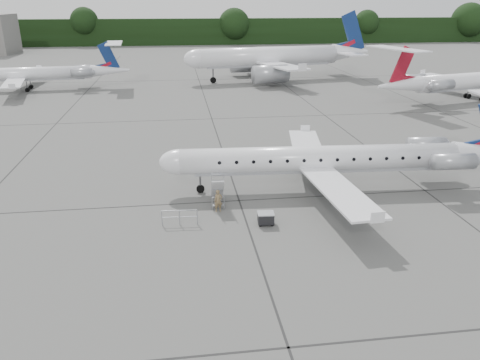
{
  "coord_description": "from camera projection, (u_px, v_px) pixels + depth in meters",
  "views": [
    {
      "loc": [
        -7.3,
        -26.93,
        13.23
      ],
      "look_at": [
        -3.48,
        1.28,
        2.3
      ],
      "focal_mm": 35.0,
      "sensor_mm": 36.0,
      "label": 1
    }
  ],
  "objects": [
    {
      "name": "treeline",
      "position": [
        197.0,
        32.0,
        149.41
      ],
      "size": [
        260.0,
        4.0,
        8.0
      ],
      "primitive_type": "cube",
      "color": "black",
      "rests_on": "ground"
    },
    {
      "name": "main_regional_jet",
      "position": [
        320.0,
        146.0,
        33.95
      ],
      "size": [
        27.12,
        20.23,
        6.7
      ],
      "primitive_type": null,
      "rotation": [
        0.0,
        0.0,
        -0.06
      ],
      "color": "white",
      "rests_on": "ground"
    },
    {
      "name": "passenger",
      "position": [
        218.0,
        201.0,
        31.15
      ],
      "size": [
        0.6,
        0.43,
        1.54
      ],
      "primitive_type": "imported",
      "rotation": [
        0.0,
        0.0,
        0.12
      ],
      "color": "olive",
      "rests_on": "ground"
    },
    {
      "name": "airstair",
      "position": [
        218.0,
        190.0,
        32.24
      ],
      "size": [
        0.98,
        2.32,
        2.1
      ],
      "primitive_type": null,
      "rotation": [
        0.0,
        0.0,
        -0.06
      ],
      "color": "white",
      "rests_on": "ground"
    },
    {
      "name": "ground",
      "position": [
        295.0,
        217.0,
        30.57
      ],
      "size": [
        320.0,
        320.0,
        0.0
      ],
      "primitive_type": "plane",
      "color": "#565654",
      "rests_on": "ground"
    },
    {
      "name": "bg_regional_left",
      "position": [
        19.0,
        67.0,
        72.38
      ],
      "size": [
        28.68,
        21.6,
        7.17
      ],
      "primitive_type": null,
      "rotation": [
        0.0,
        0.0,
        0.07
      ],
      "color": "white",
      "rests_on": "ground"
    },
    {
      "name": "baggage_cart",
      "position": [
        266.0,
        218.0,
        29.44
      ],
      "size": [
        1.04,
        0.87,
        0.86
      ],
      "primitive_type": null,
      "rotation": [
        0.0,
        0.0,
        -0.07
      ],
      "color": "black",
      "rests_on": "ground"
    },
    {
      "name": "bg_narrowbody",
      "position": [
        269.0,
        47.0,
        81.14
      ],
      "size": [
        35.5,
        28.16,
        11.51
      ],
      "primitive_type": null,
      "rotation": [
        0.0,
        0.0,
        0.17
      ],
      "color": "white",
      "rests_on": "ground"
    },
    {
      "name": "safety_railing",
      "position": [
        180.0,
        218.0,
        29.34
      ],
      "size": [
        2.2,
        0.21,
        1.0
      ],
      "primitive_type": null,
      "rotation": [
        0.0,
        0.0,
        -0.06
      ],
      "color": "#989BA1",
      "rests_on": "ground"
    }
  ]
}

